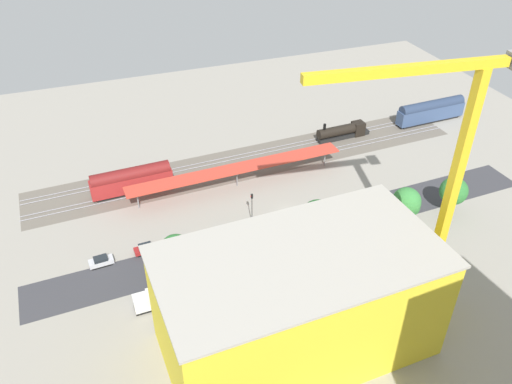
{
  "coord_description": "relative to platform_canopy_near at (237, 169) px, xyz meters",
  "views": [
    {
      "loc": [
        34.69,
        75.75,
        63.29
      ],
      "look_at": [
        7.98,
        2.85,
        9.07
      ],
      "focal_mm": 36.5,
      "sensor_mm": 36.0,
      "label": 1
    }
  ],
  "objects": [
    {
      "name": "parked_car_5",
      "position": [
        14.15,
        15.85,
        -3.49
      ],
      "size": [
        4.4,
        2.21,
        1.71
      ],
      "color": "black",
      "rests_on": "ground"
    },
    {
      "name": "box_truck_1",
      "position": [
        17.82,
        27.37,
        -2.54
      ],
      "size": [
        8.7,
        2.9,
        3.51
      ],
      "color": "black",
      "rests_on": "ground"
    },
    {
      "name": "passenger_coach",
      "position": [
        -57.04,
        -11.08,
        -1.11
      ],
      "size": [
        19.51,
        3.71,
        5.97
      ],
      "color": "black",
      "rests_on": "ground"
    },
    {
      "name": "street_tree_0",
      "position": [
        -36.85,
        23.86,
        0.98
      ],
      "size": [
        5.47,
        5.47,
        7.99
      ],
      "color": "brown",
      "rests_on": "ground"
    },
    {
      "name": "parked_car_6",
      "position": [
        22.47,
        14.9,
        -3.51
      ],
      "size": [
        4.24,
        2.06,
        1.71
      ],
      "color": "black",
      "rests_on": "ground"
    },
    {
      "name": "rail_bed",
      "position": [
        -6.47,
        -8.22,
        -4.26
      ],
      "size": [
        102.01,
        17.99,
        0.01
      ],
      "primitive_type": "cube",
      "rotation": [
        0.0,
        0.0,
        0.04
      ],
      "color": "#665E54",
      "rests_on": "ground"
    },
    {
      "name": "parked_car_4",
      "position": [
        6.43,
        15.42,
        -3.49
      ],
      "size": [
        4.67,
        1.87,
        1.72
      ],
      "color": "black",
      "rests_on": "ground"
    },
    {
      "name": "traffic_light",
      "position": [
        1.54,
        13.81,
        0.42
      ],
      "size": [
        0.5,
        0.36,
        7.13
      ],
      "color": "#333333",
      "rests_on": "ground"
    },
    {
      "name": "street_tree_3",
      "position": [
        -27.12,
        23.71,
        -0.35
      ],
      "size": [
        4.05,
        4.05,
        5.96
      ],
      "color": "brown",
      "rests_on": "ground"
    },
    {
      "name": "construction_roof_slab",
      "position": [
        5.19,
        43.11,
        13.11
      ],
      "size": [
        39.33,
        21.82,
        0.4
      ],
      "primitive_type": "cube",
      "rotation": [
        0.0,
        0.0,
        0.04
      ],
      "color": "#ADA89E",
      "rests_on": "construction_building"
    },
    {
      "name": "locomotive",
      "position": [
        -31.64,
        -11.08,
        -2.55
      ],
      "size": [
        14.1,
        3.09,
        4.86
      ],
      "color": "black",
      "rests_on": "ground"
    },
    {
      "name": "tower_crane",
      "position": [
        -17.09,
        40.48,
        20.1
      ],
      "size": [
        29.34,
        5.4,
        40.72
      ],
      "color": "gray",
      "rests_on": "ground"
    },
    {
      "name": "parked_car_3",
      "position": [
        -1.37,
        14.71,
        -3.53
      ],
      "size": [
        4.84,
        2.12,
        1.62
      ],
      "color": "black",
      "rests_on": "ground"
    },
    {
      "name": "parked_car_0",
      "position": [
        -26.32,
        15.31,
        -3.47
      ],
      "size": [
        4.27,
        2.14,
        1.8
      ],
      "color": "black",
      "rests_on": "ground"
    },
    {
      "name": "parked_car_7",
      "position": [
        30.46,
        15.52,
        -3.51
      ],
      "size": [
        4.34,
        2.14,
        1.66
      ],
      "color": "black",
      "rests_on": "ground"
    },
    {
      "name": "box_truck_0",
      "position": [
        21.72,
        28.38,
        -2.71
      ],
      "size": [
        9.85,
        2.75,
        3.15
      ],
      "color": "black",
      "rests_on": "ground"
    },
    {
      "name": "ground_plane",
      "position": [
        -6.47,
        13.17,
        -4.26
      ],
      "size": [
        162.43,
        162.43,
        0.0
      ],
      "primitive_type": "plane",
      "color": "gray",
      "rests_on": "ground"
    },
    {
      "name": "platform_canopy_near",
      "position": [
        0.0,
        0.0,
        0.0
      ],
      "size": [
        47.66,
        6.1,
        4.46
      ],
      "color": "#C63D2D",
      "rests_on": "ground"
    },
    {
      "name": "street_tree_1",
      "position": [
        -26.09,
        23.76,
        1.05
      ],
      "size": [
        5.53,
        5.53,
        8.09
      ],
      "color": "brown",
      "rests_on": "ground"
    },
    {
      "name": "box_truck_2",
      "position": [
        16.88,
        27.73,
        -2.62
      ],
      "size": [
        9.7,
        3.09,
        3.34
      ],
      "color": "black",
      "rests_on": "ground"
    },
    {
      "name": "parked_car_1",
      "position": [
        -17.59,
        14.94,
        -3.46
      ],
      "size": [
        4.17,
        1.99,
        1.81
      ],
      "color": "black",
      "rests_on": "ground"
    },
    {
      "name": "track_rails",
      "position": [
        -6.47,
        -8.22,
        -4.08
      ],
      "size": [
        101.44,
        11.57,
        0.12
      ],
      "color": "#9E9EA8",
      "rests_on": "ground"
    },
    {
      "name": "parked_car_2",
      "position": [
        -10.46,
        14.88,
        -3.56
      ],
      "size": [
        4.55,
        1.85,
        1.58
      ],
      "color": "black",
      "rests_on": "ground"
    },
    {
      "name": "street_tree_2",
      "position": [
        -7.84,
        22.95,
        1.68
      ],
      "size": [
        6.31,
        6.31,
        9.11
      ],
      "color": "brown",
      "rests_on": "ground"
    },
    {
      "name": "street_asphalt",
      "position": [
        -6.47,
        18.66,
        -4.26
      ],
      "size": [
        101.81,
        13.28,
        0.01
      ],
      "primitive_type": "cube",
      "rotation": [
        0.0,
        0.0,
        0.04
      ],
      "color": "#38383D",
      "rests_on": "ground"
    },
    {
      "name": "street_tree_4",
      "position": [
        18.26,
        22.77,
        1.46
      ],
      "size": [
        5.39,
        5.39,
        8.43
      ],
      "color": "brown",
      "rests_on": "ground"
    },
    {
      "name": "freight_coach_far",
      "position": [
        21.55,
        -5.36,
        -1.22
      ],
      "size": [
        17.23,
        3.77,
        5.81
      ],
      "color": "black",
      "rests_on": "ground"
    },
    {
      "name": "construction_building",
      "position": [
        5.19,
        43.11,
        4.32
      ],
      "size": [
        38.7,
        21.2,
        17.17
      ],
      "primitive_type": "cube",
      "rotation": [
        0.0,
        0.0,
        0.04
      ],
      "color": "yellow",
      "rests_on": "ground"
    }
  ]
}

